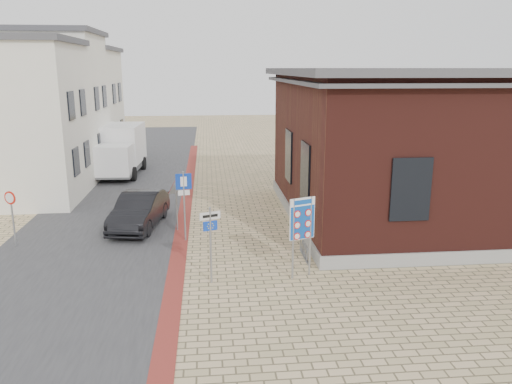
{
  "coord_description": "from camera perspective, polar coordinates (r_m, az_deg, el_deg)",
  "views": [
    {
      "loc": [
        -0.83,
        -14.84,
        6.79
      ],
      "look_at": [
        0.98,
        3.54,
        2.2
      ],
      "focal_mm": 35.0,
      "sensor_mm": 36.0,
      "label": 1
    }
  ],
  "objects": [
    {
      "name": "bike_rack",
      "position": [
        18.58,
        5.58,
        -6.68
      ],
      "size": [
        0.08,
        1.8,
        0.6
      ],
      "color": "slate",
      "rests_on": "ground"
    },
    {
      "name": "bollard",
      "position": [
        21.0,
        -12.68,
        -3.95
      ],
      "size": [
        0.09,
        0.09,
        0.91
      ],
      "primitive_type": "cylinder",
      "rotation": [
        0.0,
        0.0,
        -0.04
      ],
      "color": "red",
      "rests_on": "ground"
    },
    {
      "name": "townhouse_far",
      "position": [
        40.23,
        -20.53,
        9.36
      ],
      "size": [
        7.4,
        6.4,
        8.3
      ],
      "color": "white",
      "rests_on": "ground"
    },
    {
      "name": "sedan",
      "position": [
        22.39,
        -13.18,
        -2.04
      ],
      "size": [
        2.33,
        4.82,
        1.52
      ],
      "primitive_type": "imported",
      "rotation": [
        0.0,
        0.0,
        -0.16
      ],
      "color": "black",
      "rests_on": "ground"
    },
    {
      "name": "ground",
      "position": [
        16.34,
        -2.23,
        -10.61
      ],
      "size": [
        120.0,
        120.0,
        0.0
      ],
      "primitive_type": "plane",
      "color": "tan",
      "rests_on": "ground"
    },
    {
      "name": "box_truck",
      "position": [
        33.64,
        -15.29,
        4.67
      ],
      "size": [
        2.84,
        6.19,
        3.18
      ],
      "rotation": [
        0.0,
        0.0,
        -0.05
      ],
      "color": "slate",
      "rests_on": "ground"
    },
    {
      "name": "yield_sign",
      "position": [
        21.37,
        -9.13,
        -0.16
      ],
      "size": [
        0.76,
        0.27,
        2.18
      ],
      "rotation": [
        0.0,
        0.0,
        0.28
      ],
      "color": "gray",
      "rests_on": "ground"
    },
    {
      "name": "speed_sign",
      "position": [
        21.44,
        -26.13,
        -1.85
      ],
      "size": [
        0.49,
        0.24,
        2.23
      ],
      "rotation": [
        0.0,
        0.0,
        -0.43
      ],
      "color": "gray",
      "rests_on": "ground"
    },
    {
      "name": "townhouse_mid",
      "position": [
        34.45,
        -23.08,
        9.17
      ],
      "size": [
        7.4,
        6.4,
        9.1
      ],
      "color": "white",
      "rests_on": "ground"
    },
    {
      "name": "townhouse_near",
      "position": [
        28.82,
        -26.48,
        7.29
      ],
      "size": [
        7.4,
        6.4,
        8.3
      ],
      "color": "white",
      "rests_on": "ground"
    },
    {
      "name": "parking_sign",
      "position": [
        19.95,
        -8.24,
        -0.14
      ],
      "size": [
        0.63,
        0.14,
        2.86
      ],
      "rotation": [
        0.0,
        0.0,
        0.17
      ],
      "color": "gray",
      "rests_on": "ground"
    },
    {
      "name": "essen_sign",
      "position": [
        15.97,
        -5.23,
        -4.7
      ],
      "size": [
        0.66,
        0.27,
        2.55
      ],
      "rotation": [
        0.0,
        0.0,
        0.34
      ],
      "color": "gray",
      "rests_on": "ground"
    },
    {
      "name": "brick_building",
      "position": [
        24.17,
        18.5,
        5.39
      ],
      "size": [
        13.0,
        13.0,
        6.8
      ],
      "color": "gray",
      "rests_on": "ground"
    },
    {
      "name": "road_strip",
      "position": [
        30.95,
        -14.16,
        0.88
      ],
      "size": [
        7.0,
        60.0,
        0.02
      ],
      "primitive_type": "cube",
      "color": "#38383A",
      "rests_on": "ground"
    },
    {
      "name": "curb_strip",
      "position": [
        25.77,
        -8.02,
        -1.42
      ],
      "size": [
        0.6,
        40.0,
        0.02
      ],
      "primitive_type": "cube",
      "color": "maroon",
      "rests_on": "ground"
    },
    {
      "name": "border_sign",
      "position": [
        16.36,
        5.29,
        -3.26
      ],
      "size": [
        0.89,
        0.38,
        2.73
      ],
      "rotation": [
        0.0,
        0.0,
        0.37
      ],
      "color": "gray",
      "rests_on": "ground"
    }
  ]
}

